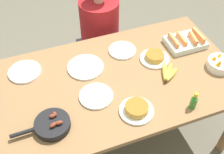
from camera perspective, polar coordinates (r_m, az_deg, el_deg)
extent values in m
plane|color=#666051|center=(2.55, 0.00, -11.99)|extent=(14.00, 14.00, 0.00)
cube|color=olive|center=(1.97, 0.00, -0.95)|extent=(1.78, 0.98, 0.03)
cylinder|color=olive|center=(2.79, 13.06, 4.44)|extent=(0.07, 0.07, 0.70)
ellipsoid|color=gold|center=(2.00, 11.91, 0.44)|extent=(0.16, 0.12, 0.04)
ellipsoid|color=gold|center=(2.02, 11.41, 0.89)|extent=(0.15, 0.17, 0.03)
ellipsoid|color=gold|center=(2.02, 10.71, 1.03)|extent=(0.11, 0.20, 0.04)
cylinder|color=#4C3819|center=(1.96, 10.88, -0.84)|extent=(0.02, 0.02, 0.04)
cube|color=silver|center=(2.28, 14.64, 6.81)|extent=(0.29, 0.21, 0.05)
cube|color=#ED8E4C|center=(2.21, 12.39, 7.28)|extent=(0.03, 0.16, 0.04)
cube|color=#ED8E4C|center=(2.24, 13.99, 7.52)|extent=(0.03, 0.15, 0.04)
cube|color=#ED8E4C|center=(2.26, 16.13, 7.56)|extent=(0.04, 0.14, 0.05)
cube|color=#ED8E4C|center=(2.30, 17.13, 8.03)|extent=(0.02, 0.17, 0.05)
cylinder|color=black|center=(1.75, -11.86, -9.83)|extent=(0.21, 0.21, 0.01)
cylinder|color=black|center=(1.72, -11.99, -9.35)|extent=(0.21, 0.21, 0.04)
cylinder|color=black|center=(1.73, -17.76, -10.76)|extent=(0.14, 0.03, 0.02)
ellipsoid|color=brown|center=(1.68, -11.84, -9.50)|extent=(0.06, 0.05, 0.03)
ellipsoid|color=brown|center=(1.72, -11.56, -7.38)|extent=(0.03, 0.04, 0.02)
ellipsoid|color=brown|center=(1.72, -12.07, -7.78)|extent=(0.04, 0.03, 0.03)
ellipsoid|color=brown|center=(1.68, -10.75, -9.12)|extent=(0.05, 0.03, 0.03)
cylinder|color=white|center=(2.12, 8.60, 3.67)|extent=(0.22, 0.22, 0.02)
cylinder|color=gold|center=(2.10, 8.68, 4.20)|extent=(0.14, 0.14, 0.04)
cylinder|color=#9F6624|center=(2.09, 8.74, 4.61)|extent=(0.14, 0.14, 0.00)
cylinder|color=white|center=(1.78, 4.98, -6.86)|extent=(0.22, 0.22, 0.02)
cylinder|color=gold|center=(1.76, 5.04, -6.31)|extent=(0.15, 0.15, 0.04)
cylinder|color=#9F6624|center=(1.74, 5.08, -5.88)|extent=(0.15, 0.15, 0.00)
cylinder|color=white|center=(2.04, -5.42, 2.02)|extent=(0.26, 0.26, 0.02)
cylinder|color=silver|center=(2.05, -5.36, 2.67)|extent=(0.04, 0.11, 0.01)
cube|color=silver|center=(1.99, -5.39, 1.14)|extent=(0.03, 0.05, 0.00)
cylinder|color=white|center=(1.85, -3.27, -3.89)|extent=(0.22, 0.22, 0.02)
cylinder|color=silver|center=(1.83, -3.75, -4.22)|extent=(0.07, 0.12, 0.01)
cube|color=silver|center=(1.88, -3.13, -2.13)|extent=(0.04, 0.05, 0.00)
cylinder|color=white|center=(2.17, 2.10, 5.42)|extent=(0.21, 0.21, 0.02)
cylinder|color=silver|center=(2.14, 1.74, 5.33)|extent=(0.07, 0.09, 0.01)
cube|color=silver|center=(2.20, 2.29, 6.62)|extent=(0.04, 0.05, 0.00)
cylinder|color=white|center=(2.09, -17.31, 1.03)|extent=(0.23, 0.23, 0.02)
cylinder|color=silver|center=(2.10, -17.36, 1.70)|extent=(0.01, 0.12, 0.01)
cube|color=silver|center=(2.04, -16.95, 0.19)|extent=(0.02, 0.05, 0.00)
cylinder|color=white|center=(2.16, 21.09, 2.44)|extent=(0.18, 0.18, 0.06)
cone|color=#F4A819|center=(2.17, 21.11, 4.18)|extent=(0.05, 0.04, 0.05)
cone|color=#F4A819|center=(2.13, 20.14, 3.62)|extent=(0.06, 0.06, 0.05)
cone|color=#F4A819|center=(2.09, 21.03, 2.63)|extent=(0.06, 0.06, 0.06)
cylinder|color=#337F2D|center=(1.84, 16.20, -5.06)|extent=(0.04, 0.04, 0.08)
cone|color=#337F2D|center=(1.80, 16.55, -4.01)|extent=(0.04, 0.04, 0.02)
cylinder|color=gold|center=(1.78, 16.71, -3.49)|extent=(0.02, 0.02, 0.03)
cube|color=black|center=(2.86, -2.25, 3.06)|extent=(0.38, 0.38, 0.41)
cylinder|color=maroon|center=(2.57, -2.55, 10.41)|extent=(0.35, 0.35, 0.50)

